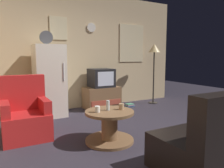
{
  "coord_description": "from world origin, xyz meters",
  "views": [
    {
      "loc": [
        -1.99,
        -2.59,
        1.25
      ],
      "look_at": [
        -0.08,
        0.9,
        0.75
      ],
      "focal_mm": 34.57,
      "sensor_mm": 36.0,
      "label": 1
    }
  ],
  "objects_px": {
    "standing_lamp": "(154,53)",
    "mug_ceramic_tan": "(121,107)",
    "armchair": "(25,116)",
    "mug_ceramic_white": "(97,109)",
    "wine_glass": "(108,105)",
    "crt_tv": "(101,78)",
    "coffee_table": "(110,126)",
    "tv_stand": "(102,98)",
    "book_stack": "(130,105)",
    "fridge": "(49,81)"
  },
  "relations": [
    {
      "from": "wine_glass",
      "to": "armchair",
      "type": "bearing_deg",
      "value": 144.98
    },
    {
      "from": "wine_glass",
      "to": "mug_ceramic_tan",
      "type": "height_order",
      "value": "wine_glass"
    },
    {
      "from": "mug_ceramic_white",
      "to": "mug_ceramic_tan",
      "type": "height_order",
      "value": "same"
    },
    {
      "from": "tv_stand",
      "to": "standing_lamp",
      "type": "xyz_separation_m",
      "value": [
        1.49,
        -0.15,
        1.09
      ]
    },
    {
      "from": "fridge",
      "to": "mug_ceramic_tan",
      "type": "relative_size",
      "value": 19.67
    },
    {
      "from": "crt_tv",
      "to": "book_stack",
      "type": "distance_m",
      "value": 1.02
    },
    {
      "from": "standing_lamp",
      "to": "wine_glass",
      "type": "xyz_separation_m",
      "value": [
        -2.31,
        -1.75,
        -0.82
      ]
    },
    {
      "from": "coffee_table",
      "to": "mug_ceramic_white",
      "type": "height_order",
      "value": "mug_ceramic_white"
    },
    {
      "from": "wine_glass",
      "to": "mug_ceramic_white",
      "type": "xyz_separation_m",
      "value": [
        -0.19,
        -0.03,
        -0.03
      ]
    },
    {
      "from": "mug_ceramic_white",
      "to": "armchair",
      "type": "height_order",
      "value": "armchair"
    },
    {
      "from": "tv_stand",
      "to": "book_stack",
      "type": "relative_size",
      "value": 4.1
    },
    {
      "from": "mug_ceramic_white",
      "to": "mug_ceramic_tan",
      "type": "relative_size",
      "value": 1.0
    },
    {
      "from": "standing_lamp",
      "to": "wine_glass",
      "type": "relative_size",
      "value": 10.6
    },
    {
      "from": "armchair",
      "to": "coffee_table",
      "type": "bearing_deg",
      "value": -36.53
    },
    {
      "from": "mug_ceramic_white",
      "to": "book_stack",
      "type": "bearing_deg",
      "value": 45.65
    },
    {
      "from": "mug_ceramic_white",
      "to": "book_stack",
      "type": "relative_size",
      "value": 0.44
    },
    {
      "from": "standing_lamp",
      "to": "mug_ceramic_tan",
      "type": "xyz_separation_m",
      "value": [
        -2.11,
        -1.81,
        -0.85
      ]
    },
    {
      "from": "armchair",
      "to": "mug_ceramic_white",
      "type": "bearing_deg",
      "value": -41.36
    },
    {
      "from": "tv_stand",
      "to": "standing_lamp",
      "type": "bearing_deg",
      "value": -5.72
    },
    {
      "from": "fridge",
      "to": "tv_stand",
      "type": "bearing_deg",
      "value": 4.32
    },
    {
      "from": "fridge",
      "to": "tv_stand",
      "type": "relative_size",
      "value": 2.11
    },
    {
      "from": "standing_lamp",
      "to": "coffee_table",
      "type": "xyz_separation_m",
      "value": [
        -2.3,
        -1.79,
        -1.13
      ]
    },
    {
      "from": "mug_ceramic_tan",
      "to": "crt_tv",
      "type": "bearing_deg",
      "value": 72.58
    },
    {
      "from": "tv_stand",
      "to": "mug_ceramic_white",
      "type": "xyz_separation_m",
      "value": [
        -1.01,
        -1.92,
        0.25
      ]
    },
    {
      "from": "coffee_table",
      "to": "mug_ceramic_white",
      "type": "bearing_deg",
      "value": 174.79
    },
    {
      "from": "coffee_table",
      "to": "mug_ceramic_tan",
      "type": "height_order",
      "value": "mug_ceramic_tan"
    },
    {
      "from": "mug_ceramic_tan",
      "to": "book_stack",
      "type": "bearing_deg",
      "value": 53.33
    },
    {
      "from": "wine_glass",
      "to": "book_stack",
      "type": "distance_m",
      "value": 2.35
    },
    {
      "from": "standing_lamp",
      "to": "wine_glass",
      "type": "height_order",
      "value": "standing_lamp"
    },
    {
      "from": "mug_ceramic_tan",
      "to": "armchair",
      "type": "height_order",
      "value": "armchair"
    },
    {
      "from": "fridge",
      "to": "tv_stand",
      "type": "xyz_separation_m",
      "value": [
        1.26,
        0.1,
        -0.49
      ]
    },
    {
      "from": "wine_glass",
      "to": "book_stack",
      "type": "bearing_deg",
      "value": 48.48
    },
    {
      "from": "standing_lamp",
      "to": "book_stack",
      "type": "height_order",
      "value": "standing_lamp"
    },
    {
      "from": "crt_tv",
      "to": "mug_ceramic_white",
      "type": "bearing_deg",
      "value": -117.4
    },
    {
      "from": "coffee_table",
      "to": "book_stack",
      "type": "relative_size",
      "value": 3.51
    },
    {
      "from": "coffee_table",
      "to": "mug_ceramic_tan",
      "type": "relative_size",
      "value": 8.0
    },
    {
      "from": "mug_ceramic_white",
      "to": "armchair",
      "type": "distance_m",
      "value": 1.18
    },
    {
      "from": "fridge",
      "to": "mug_ceramic_white",
      "type": "height_order",
      "value": "fridge"
    },
    {
      "from": "tv_stand",
      "to": "crt_tv",
      "type": "bearing_deg",
      "value": -173.61
    },
    {
      "from": "coffee_table",
      "to": "book_stack",
      "type": "xyz_separation_m",
      "value": [
        1.52,
        1.76,
        -0.2
      ]
    },
    {
      "from": "standing_lamp",
      "to": "mug_ceramic_tan",
      "type": "height_order",
      "value": "standing_lamp"
    },
    {
      "from": "coffee_table",
      "to": "armchair",
      "type": "relative_size",
      "value": 0.75
    },
    {
      "from": "fridge",
      "to": "book_stack",
      "type": "xyz_separation_m",
      "value": [
        1.96,
        -0.08,
        -0.72
      ]
    },
    {
      "from": "mug_ceramic_tan",
      "to": "armchair",
      "type": "bearing_deg",
      "value": 147.5
    },
    {
      "from": "tv_stand",
      "to": "armchair",
      "type": "distance_m",
      "value": 2.21
    },
    {
      "from": "standing_lamp",
      "to": "armchair",
      "type": "distance_m",
      "value": 3.66
    },
    {
      "from": "wine_glass",
      "to": "crt_tv",
      "type": "bearing_deg",
      "value": 66.82
    },
    {
      "from": "wine_glass",
      "to": "mug_ceramic_tan",
      "type": "xyz_separation_m",
      "value": [
        0.2,
        -0.06,
        -0.03
      ]
    },
    {
      "from": "crt_tv",
      "to": "tv_stand",
      "type": "bearing_deg",
      "value": 6.39
    },
    {
      "from": "fridge",
      "to": "coffee_table",
      "type": "height_order",
      "value": "fridge"
    }
  ]
}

